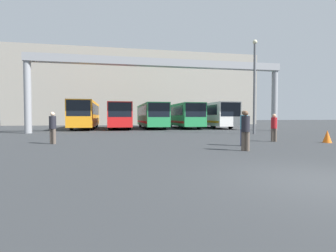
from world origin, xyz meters
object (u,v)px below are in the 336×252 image
(bus_slot_1, at_px, (119,114))
(pedestrian_near_left, at_px, (274,127))
(bus_slot_3, at_px, (183,114))
(pedestrian_far_center, at_px, (246,130))
(bus_slot_0, at_px, (85,113))
(pedestrian_mid_right, at_px, (244,127))
(bus_slot_4, at_px, (213,114))
(traffic_cone, at_px, (327,136))
(pedestrian_near_center, at_px, (53,127))
(bus_slot_2, at_px, (151,114))
(lamp_post, at_px, (254,83))

(bus_slot_1, distance_m, pedestrian_near_left, 20.02)
(bus_slot_3, height_order, pedestrian_far_center, bus_slot_3)
(bus_slot_0, relative_size, pedestrian_mid_right, 7.20)
(bus_slot_4, distance_m, traffic_cone, 19.70)
(pedestrian_far_center, relative_size, pedestrian_near_center, 1.00)
(bus_slot_0, distance_m, traffic_cone, 25.36)
(bus_slot_0, distance_m, bus_slot_1, 4.14)
(bus_slot_2, height_order, traffic_cone, bus_slot_2)
(bus_slot_2, bearing_deg, bus_slot_4, -3.63)
(bus_slot_2, bearing_deg, pedestrian_far_center, -87.86)
(bus_slot_3, bearing_deg, pedestrian_mid_right, -96.56)
(bus_slot_3, relative_size, bus_slot_4, 0.96)
(bus_slot_1, xyz_separation_m, pedestrian_near_center, (-3.72, -17.01, -0.83))
(bus_slot_0, relative_size, bus_slot_3, 1.21)
(bus_slot_1, height_order, bus_slot_4, bus_slot_4)
(lamp_post, bearing_deg, bus_slot_0, 138.51)
(bus_slot_1, bearing_deg, bus_slot_2, 11.70)
(bus_slot_0, bearing_deg, pedestrian_near_left, -57.44)
(bus_slot_2, bearing_deg, bus_slot_3, -10.26)
(bus_slot_0, height_order, bus_slot_1, bus_slot_0)
(pedestrian_near_center, relative_size, pedestrian_mid_right, 0.97)
(bus_slot_0, height_order, pedestrian_near_left, bus_slot_0)
(bus_slot_4, distance_m, pedestrian_mid_right, 21.16)
(bus_slot_1, relative_size, traffic_cone, 14.61)
(bus_slot_2, bearing_deg, pedestrian_near_left, -76.85)
(bus_slot_0, bearing_deg, bus_slot_1, -16.73)
(traffic_cone, relative_size, lamp_post, 0.09)
(bus_slot_1, relative_size, pedestrian_near_left, 6.33)
(traffic_cone, bearing_deg, bus_slot_4, 87.13)
(pedestrian_near_center, height_order, lamp_post, lamp_post)
(pedestrian_mid_right, xyz_separation_m, traffic_cone, (5.27, 0.57, -0.57))
(bus_slot_0, relative_size, pedestrian_far_center, 7.41)
(lamp_post, bearing_deg, pedestrian_mid_right, -122.61)
(pedestrian_near_center, bearing_deg, bus_slot_4, -101.57)
(bus_slot_4, bearing_deg, bus_slot_3, -176.91)
(bus_slot_0, bearing_deg, pedestrian_far_center, -68.96)
(bus_slot_2, relative_size, pedestrian_mid_right, 6.77)
(bus_slot_0, xyz_separation_m, pedestrian_far_center, (8.76, -22.77, -0.93))
(bus_slot_2, xyz_separation_m, bus_slot_4, (7.92, -0.50, 0.07))
(bus_slot_1, xyz_separation_m, bus_slot_4, (11.88, 0.32, 0.06))
(bus_slot_1, bearing_deg, pedestrian_near_left, -65.19)
(pedestrian_near_center, bearing_deg, traffic_cone, -158.54)
(bus_slot_4, relative_size, pedestrian_near_center, 6.37)
(pedestrian_mid_right, height_order, lamp_post, lamp_post)
(bus_slot_0, relative_size, bus_slot_1, 1.24)
(bus_slot_0, xyz_separation_m, lamp_post, (14.72, -13.02, 2.40))
(bus_slot_4, bearing_deg, pedestrian_near_center, -131.99)
(pedestrian_far_center, bearing_deg, pedestrian_near_left, 80.68)
(bus_slot_0, distance_m, pedestrian_near_center, 18.22)
(pedestrian_far_center, bearing_deg, lamp_post, 95.62)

